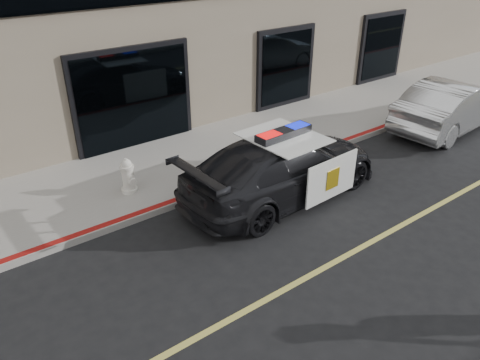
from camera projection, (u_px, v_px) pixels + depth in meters
ground at (349, 255)px, 9.01m from camera, size 120.00×120.00×0.00m
sidewalk_n at (201, 157)px, 12.66m from camera, size 60.00×3.50×0.15m
police_car at (282, 167)px, 10.66m from camera, size 2.59×5.26×1.66m
silver_sedan at (452, 105)px, 14.29m from camera, size 2.35×4.91×1.53m
fire_hydrant at (128, 176)px, 10.69m from camera, size 0.38×0.52×0.83m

